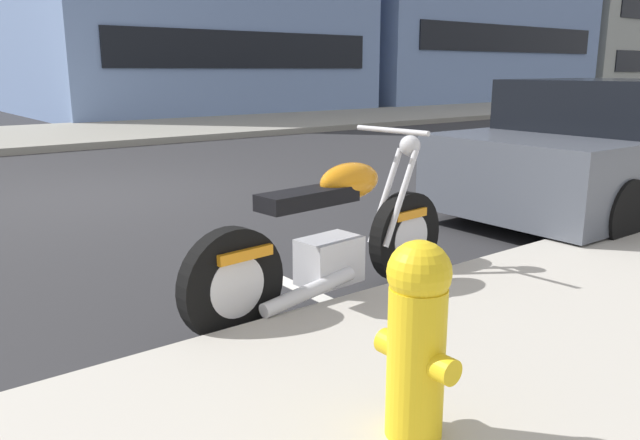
{
  "coord_description": "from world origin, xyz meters",
  "views": [
    {
      "loc": [
        -2.46,
        -7.59,
        1.51
      ],
      "look_at": [
        -0.02,
        -4.44,
        0.55
      ],
      "focal_mm": 35.2,
      "sensor_mm": 36.0,
      "label": 1
    }
  ],
  "objects": [
    {
      "name": "ground_plane",
      "position": [
        0.0,
        0.0,
        0.0
      ],
      "size": [
        260.0,
        260.0,
        0.0
      ],
      "primitive_type": "plane",
      "color": "#28282B"
    },
    {
      "name": "townhouse_near_left",
      "position": [
        35.84,
        13.51,
        4.38
      ],
      "size": [
        13.72,
        8.16,
        8.76
      ],
      "color": "#939993",
      "rests_on": "ground"
    },
    {
      "name": "parked_motorcycle",
      "position": [
        -0.02,
        -4.57,
        0.44
      ],
      "size": [
        2.18,
        0.62,
        1.13
      ],
      "rotation": [
        0.0,
        0.0,
        0.09
      ],
      "color": "black",
      "rests_on": "ground"
    },
    {
      "name": "parking_stall_stripe",
      "position": [
        0.0,
        -4.07,
        0.0
      ],
      "size": [
        0.12,
        2.2,
        0.01
      ],
      "primitive_type": "cube",
      "color": "silver",
      "rests_on": "ground"
    },
    {
      "name": "parked_car_mid_block",
      "position": [
        4.09,
        -4.21,
        0.66
      ],
      "size": [
        4.06,
        1.89,
        1.41
      ],
      "rotation": [
        0.0,
        0.0,
        -0.01
      ],
      "color": "#4C515B",
      "rests_on": "ground"
    },
    {
      "name": "sidewalk_far_curb",
      "position": [
        12.0,
        7.17,
        0.07
      ],
      "size": [
        120.0,
        5.0,
        0.14
      ],
      "primitive_type": "cube",
      "color": "gray",
      "rests_on": "ground"
    },
    {
      "name": "fire_hydrant",
      "position": [
        -0.85,
        -6.1,
        0.55
      ],
      "size": [
        0.24,
        0.36,
        0.77
      ],
      "color": "gold",
      "rests_on": "sidewalk_near_curb"
    }
  ]
}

